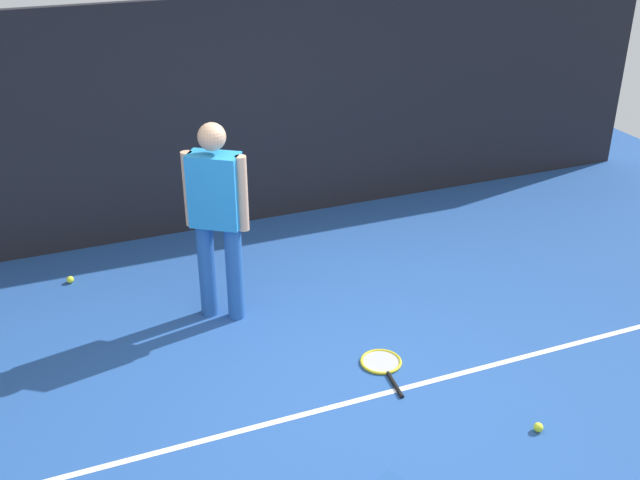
% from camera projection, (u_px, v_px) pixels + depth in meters
% --- Properties ---
extents(ground_plane, '(12.00, 12.00, 0.00)m').
position_uv_depth(ground_plane, '(340.00, 383.00, 5.67)').
color(ground_plane, '#234C93').
extents(back_fence, '(10.00, 0.10, 2.33)m').
position_uv_depth(back_fence, '(223.00, 117.00, 7.63)').
color(back_fence, black).
rests_on(back_fence, ground).
extents(court_line, '(9.00, 0.05, 0.00)m').
position_uv_depth(court_line, '(353.00, 401.00, 5.47)').
color(court_line, white).
rests_on(court_line, ground).
extents(tennis_player, '(0.45, 0.41, 1.70)m').
position_uv_depth(tennis_player, '(217.00, 211.00, 6.08)').
color(tennis_player, '#2659A5').
rests_on(tennis_player, ground).
extents(tennis_racket, '(0.36, 0.63, 0.03)m').
position_uv_depth(tennis_racket, '(382.00, 364.00, 5.86)').
color(tennis_racket, black).
rests_on(tennis_racket, ground).
extents(tennis_ball_by_fence, '(0.07, 0.07, 0.07)m').
position_uv_depth(tennis_ball_by_fence, '(538.00, 427.00, 5.18)').
color(tennis_ball_by_fence, '#CCE033').
rests_on(tennis_ball_by_fence, ground).
extents(tennis_ball_mid_court, '(0.07, 0.07, 0.07)m').
position_uv_depth(tennis_ball_mid_court, '(70.00, 280.00, 6.98)').
color(tennis_ball_mid_court, '#CCE033').
rests_on(tennis_ball_mid_court, ground).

